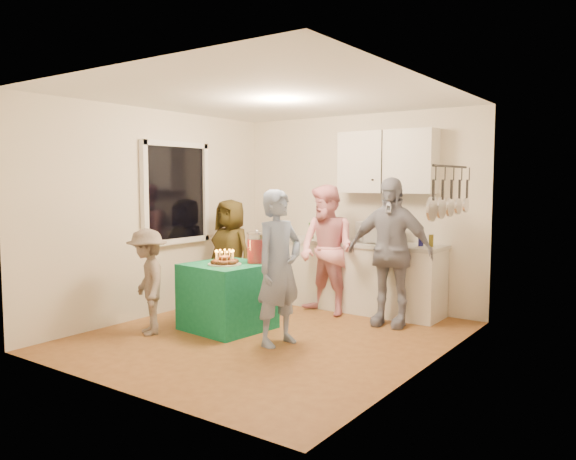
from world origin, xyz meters
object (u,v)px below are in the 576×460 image
Objects in this scene: microwave at (377,232)px; child_near_left at (148,282)px; party_table at (228,296)px; woman_back_left at (230,253)px; counter at (359,278)px; man_birthday at (279,268)px; punch_jar at (257,248)px; woman_back_center at (327,250)px; woman_back_right at (390,252)px.

microwave and child_near_left have the same top height.
woman_back_left is (-0.74, 0.90, 0.35)m from party_table.
microwave is at bearing 28.23° from woman_back_left.
counter is at bearing 91.94° from child_near_left.
woman_back_left is at bearing 66.14° from man_birthday.
woman_back_center is at bearing 73.71° from punch_jar.
child_near_left reaches higher than party_table.
punch_jar is 0.72m from man_birthday.
man_birthday reaches higher than punch_jar.
punch_jar is at bearing -146.00° from woman_back_right.
counter is at bearing 70.39° from punch_jar.
party_table is (-1.04, -1.73, -0.67)m from microwave.
microwave is 0.28× the size of woman_back_right.
punch_jar is 0.20× the size of woman_back_center.
counter is 2.59× the size of party_table.
child_near_left is at bearing -132.15° from punch_jar.
man_birthday reaches higher than counter.
man_birthday is 1.11× the size of woman_back_left.
counter is 1.90m from party_table.
counter is at bearing 31.76° from woman_back_left.
woman_back_right reaches higher than woman_back_center.
woman_back_center is (0.31, 1.05, -0.10)m from punch_jar.
woman_back_left reaches higher than microwave.
punch_jar is 1.27m from child_near_left.
man_birthday reaches higher than microwave.
woman_back_center is 1.40× the size of child_near_left.
punch_jar is 1.56m from woman_back_right.
woman_back_left is at bearing 129.45° from party_table.
party_table is 0.65m from punch_jar.
woman_back_right is at bearing 10.90° from woman_back_center.
party_table is 0.58× the size of woman_back_left.
woman_back_right is at bearing -38.06° from microwave.
party_table is at bearing -114.48° from counter.
party_table is 1.46m from woman_back_center.
counter is at bearing 76.42° from woman_back_center.
punch_jar is at bearing -30.84° from woman_back_left.
party_table is 0.96m from man_birthday.
woman_back_center reaches higher than counter.
microwave is 0.58× the size of party_table.
child_near_left is (-0.82, -0.91, -0.34)m from punch_jar.
child_near_left reaches higher than punch_jar.
woman_back_center is at bearing 19.39° from woman_back_left.
party_table is (-0.79, -1.73, -0.05)m from counter.
woman_back_center reaches higher than woman_back_left.
party_table is at bearing -108.67° from microwave.
man_birthday reaches higher than child_near_left.
woman_back_center reaches higher than child_near_left.
man_birthday is at bearing -32.52° from punch_jar.
microwave is at bearing 3.88° from man_birthday.
microwave is 0.30× the size of woman_back_center.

